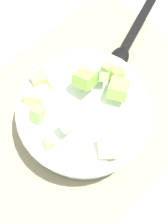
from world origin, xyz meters
name	(u,v)px	position (x,y,z in m)	size (l,w,h in m)	color
ground_plane	(79,118)	(0.00, 0.00, 0.00)	(2.40, 2.40, 0.00)	silver
placemat	(79,117)	(0.00, 0.00, 0.00)	(0.51, 0.36, 0.01)	gray
salad_bowl	(84,114)	(0.00, -0.01, 0.05)	(0.23, 0.23, 0.12)	white
serving_spoon	(128,41)	(0.18, 0.05, 0.01)	(0.22, 0.10, 0.01)	black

